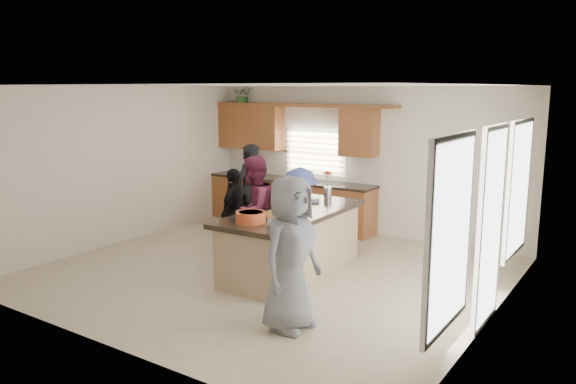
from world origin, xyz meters
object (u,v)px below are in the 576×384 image
Objects in this scene: island at (292,243)px; woman_left_back at (249,191)px; woman_left_front at (235,211)px; woman_right_back at (299,221)px; woman_right_front at (290,254)px; salad_bowl at (251,217)px; woman_left_mid at (254,211)px.

island is 1.55× the size of woman_left_back.
woman_left_back is 1.21× the size of woman_left_front.
woman_left_back reaches higher than woman_right_back.
island is 0.37m from woman_right_back.
woman_left_front reaches higher than island.
woman_right_front is at bearing 39.76° from woman_left_front.
woman_left_mid reaches higher than salad_bowl.
woman_right_front is (1.79, -1.66, 0.03)m from woman_left_mid.
woman_left_back is 1.07m from woman_left_front.
salad_bowl is 1.80m from woman_left_front.
woman_left_front is 1.46m from woman_right_back.
woman_left_back is at bearing 128.23° from salad_bowl.
island is at bearing 66.77° from woman_left_front.
island is 2.22m from woman_left_back.
woman_right_front is at bearing 40.74° from woman_left_back.
woman_left_mid is at bearing 68.75° from woman_right_back.
woman_left_mid is 0.96× the size of woman_right_front.
woman_right_front is (1.18, -0.79, -0.13)m from salad_bowl.
woman_left_mid reaches higher than woman_left_front.
salad_bowl is 2.78m from woman_left_back.
woman_right_front is (1.01, -1.77, 0.10)m from woman_right_back.
woman_left_front is at bearing 21.26° from woman_left_back.
woman_left_back reaches higher than woman_left_mid.
woman_right_back is at bearing 32.92° from woman_right_front.
island is 2.10m from woman_right_front.
woman_right_back reaches higher than salad_bowl.
woman_right_front reaches higher than island.
salad_bowl is 0.23× the size of woman_left_back.
woman_right_back is at bearing 54.00° from woman_left_back.
woman_left_back is (-1.72, 2.18, -0.16)m from salad_bowl.
woman_right_back is (1.44, -0.24, 0.08)m from woman_left_front.
woman_left_back is at bearing 143.55° from island.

